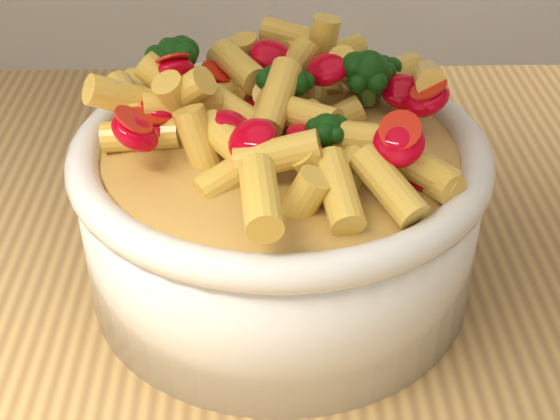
{
  "coord_description": "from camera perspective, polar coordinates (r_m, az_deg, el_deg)",
  "views": [
    {
      "loc": [
        -0.07,
        -0.4,
        1.26
      ],
      "look_at": [
        -0.06,
        0.04,
        0.96
      ],
      "focal_mm": 50.0,
      "sensor_mm": 36.0,
      "label": 1
    }
  ],
  "objects": [
    {
      "name": "serving_bowl",
      "position": [
        0.53,
        -0.0,
        0.13
      ],
      "size": [
        0.28,
        0.28,
        0.12
      ],
      "color": "white",
      "rests_on": "table"
    },
    {
      "name": "pasta_salad",
      "position": [
        0.5,
        0.0,
        7.11
      ],
      "size": [
        0.22,
        0.22,
        0.05
      ],
      "color": "#FFC850",
      "rests_on": "serving_bowl"
    },
    {
      "name": "table",
      "position": [
        0.62,
        6.05,
        -14.45
      ],
      "size": [
        1.2,
        0.8,
        0.9
      ],
      "color": "tan",
      "rests_on": "ground"
    }
  ]
}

